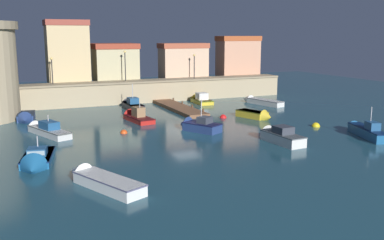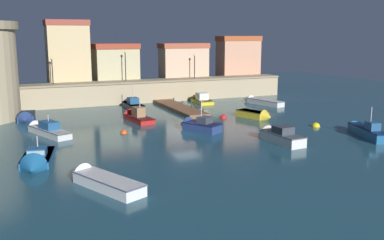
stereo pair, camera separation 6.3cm
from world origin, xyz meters
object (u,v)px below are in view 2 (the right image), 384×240
Objects in this scene: moored_boat_1 at (98,179)px; moored_boat_6 at (26,117)px; moored_boat_0 at (135,116)px; mooring_buoy_0 at (124,133)px; moored_boat_11 at (36,161)px; moored_boat_12 at (260,101)px; quay_lamp_1 at (125,61)px; mooring_buoy_2 at (316,127)px; quay_lamp_0 at (52,66)px; moored_boat_8 at (278,135)px; moored_boat_2 at (131,105)px; moored_boat_4 at (364,130)px; moored_boat_3 at (200,99)px; moored_boat_7 at (257,115)px; quay_lamp_2 at (194,62)px; moored_boat_10 at (45,129)px; moored_boat_5 at (197,125)px; mooring_buoy_1 at (223,118)px.

moored_boat_6 is at bearing -16.94° from moored_boat_1.
mooring_buoy_0 is (-2.70, -5.65, -0.38)m from moored_boat_0.
moored_boat_11 is 0.85× the size of moored_boat_12.
quay_lamp_1 is at bearing -42.05° from moored_boat_1.
quay_lamp_0 is at bearing 134.84° from mooring_buoy_2.
moored_boat_0 is (6.78, -11.75, -4.63)m from quay_lamp_0.
moored_boat_6 is 28.16m from moored_boat_12.
moored_boat_2 is at bearing 13.99° from moored_boat_8.
moored_boat_0 is 11.17m from moored_boat_6.
quay_lamp_1 is 0.58× the size of moored_boat_4.
quay_lamp_1 is at bearing 46.09° from moored_boat_4.
moored_boat_3 is 12.54m from moored_boat_7.
quay_lamp_1 is 9.69m from quay_lamp_2.
moored_boat_3 is 30.46m from moored_boat_11.
moored_boat_7 is 0.64× the size of moored_boat_10.
moored_boat_1 is 13.94m from mooring_buoy_0.
moored_boat_3 is 7.33× the size of mooring_buoy_0.
mooring_buoy_2 is at bearing 9.00° from moored_boat_7.
moored_boat_3 is 6.00× the size of mooring_buoy_2.
moored_boat_11 is (-22.68, -24.81, -4.73)m from quay_lamp_2.
moored_boat_8 is at bearing -76.91° from quay_lamp_1.
moored_boat_2 is at bearing 128.10° from mooring_buoy_2.
mooring_buoy_0 is at bearing 47.44° from moored_boat_5.
moored_boat_12 is at bearing -31.56° from moored_boat_8.
moored_boat_8 reaches higher than moored_boat_12.
quay_lamp_2 is at bearing -51.55° from moored_boat_5.
moored_boat_3 is 21.99m from moored_boat_6.
mooring_buoy_1 is at bearing -109.67° from moored_boat_10.
moored_boat_11 is at bearing -87.36° from moored_boat_7.
moored_boat_7 is at bearing -89.56° from quay_lamp_2.
moored_boat_10 is 18.23m from mooring_buoy_1.
quay_lamp_1 is 32.39m from moored_boat_1.
moored_boat_5 reaches higher than moored_boat_11.
moored_boat_4 is at bearing -73.66° from mooring_buoy_2.
quay_lamp_2 is 0.72× the size of moored_boat_7.
moored_boat_6 is at bearing 42.77° from moored_boat_8.
moored_boat_6 is (-10.47, 3.91, 0.01)m from moored_boat_0.
moored_boat_12 is at bearing 132.89° from moored_boat_11.
quay_lamp_1 reaches higher than quay_lamp_0.
moored_boat_3 reaches higher than moored_boat_1.
mooring_buoy_1 is at bearing 170.45° from moored_boat_3.
moored_boat_10 reaches higher than moored_boat_7.
moored_boat_6 reaches higher than moored_boat_1.
moored_boat_1 is at bearing -136.09° from mooring_buoy_1.
moored_boat_8 is 0.92× the size of moored_boat_11.
moored_boat_10 is at bearing 83.18° from moored_boat_4.
moored_boat_3 is 1.10× the size of moored_boat_6.
moored_boat_0 is at bearing 26.97° from moored_boat_8.
moored_boat_5 is 15.66m from moored_boat_11.
moored_boat_0 is 1.05× the size of moored_boat_2.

